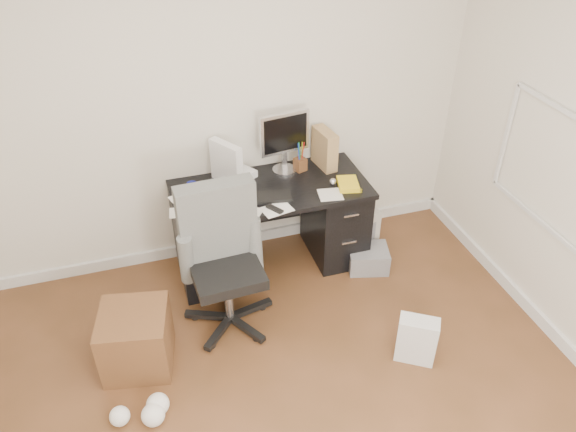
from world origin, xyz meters
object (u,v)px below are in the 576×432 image
(lcd_monitor, at_px, (284,142))
(wicker_basket, at_px, (136,339))
(pc_tower, at_px, (359,223))
(desk, at_px, (271,224))
(keyboard, at_px, (262,198))
(office_chair, at_px, (226,265))

(lcd_monitor, bearing_deg, wicker_basket, -152.82)
(pc_tower, bearing_deg, desk, -178.46)
(desk, bearing_deg, pc_tower, 3.89)
(lcd_monitor, xyz_separation_m, wicker_basket, (-1.32, -0.95, -0.79))
(keyboard, height_order, pc_tower, keyboard)
(desk, bearing_deg, keyboard, -126.49)
(office_chair, xyz_separation_m, pc_tower, (1.28, 0.61, -0.34))
(lcd_monitor, height_order, wicker_basket, lcd_monitor)
(lcd_monitor, xyz_separation_m, keyboard, (-0.28, -0.34, -0.24))
(office_chair, height_order, wicker_basket, office_chair)
(desk, xyz_separation_m, lcd_monitor, (0.18, 0.20, 0.61))
(pc_tower, relative_size, wicker_basket, 0.94)
(wicker_basket, bearing_deg, desk, 32.95)
(office_chair, bearing_deg, keyboard, 45.31)
(lcd_monitor, relative_size, pc_tower, 1.24)
(desk, height_order, keyboard, keyboard)
(desk, xyz_separation_m, wicker_basket, (-1.15, -0.74, -0.18))
(pc_tower, bearing_deg, lcd_monitor, 164.47)
(desk, xyz_separation_m, pc_tower, (0.80, 0.05, -0.19))
(desk, height_order, office_chair, office_chair)
(pc_tower, height_order, wicker_basket, wicker_basket)
(desk, distance_m, keyboard, 0.40)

